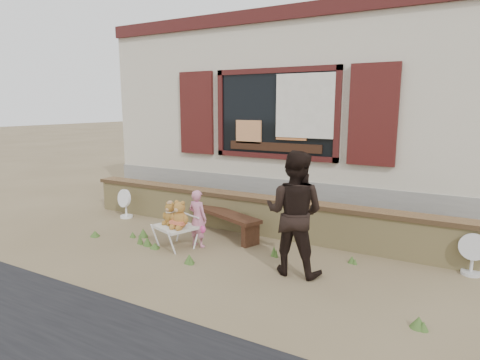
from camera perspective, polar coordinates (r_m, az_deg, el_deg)
The scene contains 12 objects.
ground at distance 6.36m, azimuth -2.68°, elevation -9.76°, with size 80.00×80.00×0.00m, color brown.
shopfront at distance 10.06m, azimuth 11.02°, elevation 9.16°, with size 8.04×5.13×4.00m.
brick_wall at distance 7.09m, azimuth 1.58°, elevation -4.73°, with size 7.10×0.36×0.67m.
bench at distance 6.94m, azimuth -2.29°, elevation -5.41°, with size 1.62×0.92×0.41m.
folding_chair at distance 6.41m, azimuth -9.16°, elevation -6.70°, with size 0.72×0.68×0.36m.
teddy_bear_left at distance 6.46m, azimuth -9.88°, elevation -4.59°, with size 0.26×0.23×0.36m, color brown, non-canonical shape.
teddy_bear_right at distance 6.22m, azimuth -8.54°, elevation -4.78°, with size 0.32×0.28×0.44m, color brown, non-canonical shape.
child at distance 6.37m, azimuth -6.04°, elevation -5.45°, with size 0.33×0.22×0.92m, color pink.
adult at distance 5.31m, azimuth 7.72°, elevation -4.67°, with size 0.80×0.62×1.65m, color black.
fan_left at distance 8.30m, azimuth -15.93°, elevation -3.21°, with size 0.37×0.25×0.58m.
fan_right at distance 6.16m, azimuth 30.19°, elevation -9.08°, with size 0.36×0.24×0.57m.
grass_tufts at distance 6.17m, azimuth -7.07°, elevation -9.87°, with size 5.31×1.52×0.16m.
Camera 1 is at (3.17, -5.06, 2.20)m, focal length 30.00 mm.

